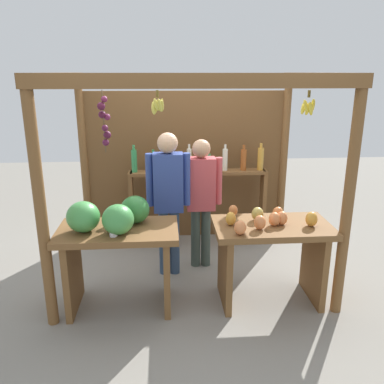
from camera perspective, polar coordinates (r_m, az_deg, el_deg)
ground_plane at (r=4.78m, az=-0.17°, el=-10.85°), size 12.00×12.00×0.00m
market_stall at (r=4.74m, az=-0.58°, el=5.83°), size 2.81×2.06×2.22m
fruit_counter_left at (r=3.81m, az=-10.97°, el=-6.47°), size 1.13×0.65×1.10m
fruit_counter_right at (r=3.98m, az=11.22°, el=-7.48°), size 1.13×0.64×0.96m
bottle_shelf_unit at (r=5.17m, az=1.02°, el=1.06°), size 1.80×0.22×1.36m
vendor_man at (r=4.31m, az=-3.43°, el=-0.01°), size 0.48×0.22×1.62m
vendor_woman at (r=4.50m, az=1.30°, el=-0.16°), size 0.48×0.21×1.52m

